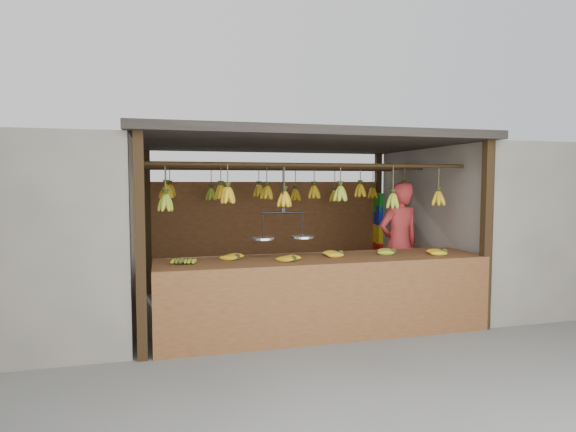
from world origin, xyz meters
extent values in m
plane|color=#5B5B57|center=(0.00, 0.00, 0.00)|extent=(80.00, 80.00, 0.00)
cube|color=black|center=(-2.00, -1.50, 1.15)|extent=(0.10, 0.10, 2.30)
cube|color=black|center=(2.00, -1.50, 1.15)|extent=(0.10, 0.10, 2.30)
cube|color=black|center=(-2.00, 1.50, 1.15)|extent=(0.10, 0.10, 2.30)
cube|color=black|center=(2.00, 1.50, 1.15)|extent=(0.10, 0.10, 2.30)
cube|color=black|center=(0.00, 0.00, 2.35)|extent=(4.30, 3.30, 0.10)
cylinder|color=black|center=(0.00, -1.00, 2.00)|extent=(4.00, 0.05, 0.05)
cylinder|color=black|center=(0.00, 0.00, 2.00)|extent=(4.00, 0.05, 0.05)
cylinder|color=black|center=(0.00, 1.00, 2.00)|extent=(4.00, 0.05, 0.05)
cube|color=brown|center=(0.00, 1.50, 0.90)|extent=(4.00, 0.06, 1.80)
cube|color=slate|center=(-3.60, 0.00, 1.15)|extent=(3.00, 3.00, 2.30)
cube|color=slate|center=(3.60, 0.00, 1.15)|extent=(3.00, 3.00, 2.30)
cube|color=brown|center=(0.06, -1.10, 0.86)|extent=(3.92, 0.87, 0.08)
cube|color=brown|center=(0.06, -1.54, 0.45)|extent=(3.92, 0.04, 0.90)
cube|color=black|center=(-1.80, -1.49, 0.41)|extent=(0.07, 0.07, 0.82)
cube|color=black|center=(1.92, -1.49, 0.41)|extent=(0.07, 0.07, 0.82)
cube|color=black|center=(-1.80, -0.71, 0.41)|extent=(0.07, 0.07, 0.82)
cube|color=black|center=(1.92, -0.71, 0.41)|extent=(0.07, 0.07, 0.82)
ellipsoid|color=#92A523|center=(-1.58, -1.21, 0.93)|extent=(0.23, 0.28, 0.06)
ellipsoid|color=gold|center=(-0.94, -1.00, 0.93)|extent=(0.30, 0.29, 0.06)
ellipsoid|color=gold|center=(-0.34, -1.30, 0.93)|extent=(0.29, 0.30, 0.06)
ellipsoid|color=gold|center=(0.30, -1.04, 0.93)|extent=(0.25, 0.19, 0.06)
ellipsoid|color=#92A523|center=(0.99, -1.06, 0.93)|extent=(0.29, 0.26, 0.06)
ellipsoid|color=gold|center=(1.58, -1.26, 0.93)|extent=(0.28, 0.24, 0.06)
ellipsoid|color=#92A523|center=(-1.74, -0.98, 1.57)|extent=(0.16, 0.16, 0.28)
ellipsoid|color=gold|center=(-1.06, -1.02, 1.65)|extent=(0.16, 0.16, 0.28)
ellipsoid|color=gold|center=(-0.38, -0.97, 1.60)|extent=(0.16, 0.16, 0.28)
ellipsoid|color=#92A523|center=(0.32, -0.99, 1.66)|extent=(0.16, 0.16, 0.28)
ellipsoid|color=#92A523|center=(1.00, -1.02, 1.56)|extent=(0.16, 0.16, 0.28)
ellipsoid|color=gold|center=(1.67, -0.98, 1.59)|extent=(0.16, 0.16, 0.28)
ellipsoid|color=gold|center=(-1.72, 0.01, 1.67)|extent=(0.16, 0.16, 0.28)
ellipsoid|color=gold|center=(-1.01, -0.02, 1.66)|extent=(0.16, 0.16, 0.28)
ellipsoid|color=gold|center=(-0.39, -0.04, 1.65)|extent=(0.16, 0.16, 0.28)
ellipsoid|color=gold|center=(0.31, 0.03, 1.66)|extent=(0.16, 0.16, 0.28)
ellipsoid|color=gold|center=(1.00, 0.00, 1.67)|extent=(0.16, 0.16, 0.28)
ellipsoid|color=gold|center=(1.69, -0.04, 1.68)|extent=(0.16, 0.16, 0.28)
ellipsoid|color=gold|center=(-1.66, 1.04, 1.67)|extent=(0.16, 0.16, 0.28)
ellipsoid|color=#92A523|center=(-1.03, 1.04, 1.61)|extent=(0.16, 0.16, 0.28)
ellipsoid|color=gold|center=(-0.30, 0.95, 1.66)|extent=(0.16, 0.16, 0.28)
ellipsoid|color=gold|center=(0.31, 1.00, 1.59)|extent=(0.16, 0.16, 0.28)
ellipsoid|color=gold|center=(0.98, 1.00, 1.56)|extent=(0.16, 0.16, 0.28)
ellipsoid|color=gold|center=(1.67, 1.01, 1.61)|extent=(0.16, 0.16, 0.28)
cylinder|color=black|center=(-0.41, -1.00, 1.72)|extent=(0.02, 0.02, 0.56)
cylinder|color=black|center=(-0.41, -1.00, 1.44)|extent=(0.53, 0.04, 0.02)
cylinder|color=silver|center=(-0.65, -1.01, 1.14)|extent=(0.28, 0.28, 0.02)
cylinder|color=silver|center=(-0.16, -0.99, 1.14)|extent=(0.28, 0.28, 0.02)
imported|color=#BF3333|center=(1.53, -0.21, 0.90)|extent=(0.71, 0.51, 1.80)
cube|color=#199926|center=(1.94, 1.35, 1.43)|extent=(0.08, 0.26, 0.34)
cube|color=#1426BF|center=(1.94, 1.35, 1.20)|extent=(0.08, 0.26, 0.34)
cube|color=yellow|center=(1.94, 1.35, 0.87)|extent=(0.08, 0.26, 0.34)
cube|color=red|center=(1.94, 1.35, 0.55)|extent=(0.08, 0.26, 0.34)
camera|label=1|loc=(-1.80, -6.47, 1.80)|focal=30.00mm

